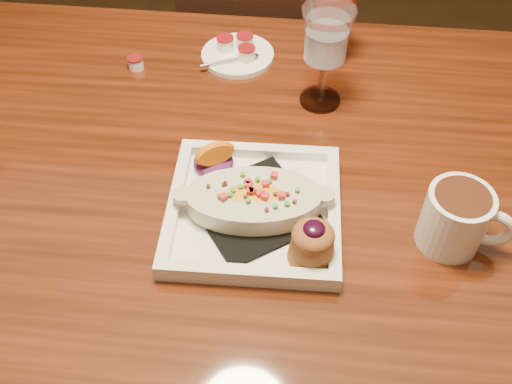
# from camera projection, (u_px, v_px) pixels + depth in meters

# --- Properties ---
(floor) EXTENTS (7.00, 7.00, 0.00)m
(floor) POSITION_uv_depth(u_px,v_px,m) (241.00, 360.00, 1.52)
(floor) COLOR #322110
(floor) RESTS_ON ground
(table) EXTENTS (1.50, 0.90, 0.75)m
(table) POSITION_uv_depth(u_px,v_px,m) (234.00, 200.00, 1.03)
(table) COLOR maroon
(table) RESTS_ON floor
(chair_far) EXTENTS (0.42, 0.42, 0.93)m
(chair_far) POSITION_uv_depth(u_px,v_px,m) (266.00, 61.00, 1.55)
(chair_far) COLOR black
(chair_far) RESTS_ON floor
(plate) EXTENTS (0.27, 0.27, 0.08)m
(plate) POSITION_uv_depth(u_px,v_px,m) (259.00, 208.00, 0.85)
(plate) COLOR white
(plate) RESTS_ON table
(coffee_mug) EXTENTS (0.13, 0.09, 0.10)m
(coffee_mug) POSITION_uv_depth(u_px,v_px,m) (457.00, 218.00, 0.81)
(coffee_mug) COLOR white
(coffee_mug) RESTS_ON table
(goblet) EXTENTS (0.09, 0.09, 0.19)m
(goblet) POSITION_uv_depth(u_px,v_px,m) (326.00, 41.00, 0.96)
(goblet) COLOR silver
(goblet) RESTS_ON table
(saucer) EXTENTS (0.15, 0.15, 0.10)m
(saucer) POSITION_uv_depth(u_px,v_px,m) (237.00, 53.00, 1.14)
(saucer) COLOR white
(saucer) RESTS_ON table
(creamer_loose) EXTENTS (0.03, 0.03, 0.02)m
(creamer_loose) POSITION_uv_depth(u_px,v_px,m) (136.00, 63.00, 1.12)
(creamer_loose) COLOR white
(creamer_loose) RESTS_ON table
(red_tumbler) EXTENTS (0.09, 0.09, 0.15)m
(red_tumbler) POSITION_uv_depth(u_px,v_px,m) (331.00, 25.00, 1.10)
(red_tumbler) COLOR #AD180C
(red_tumbler) RESTS_ON table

